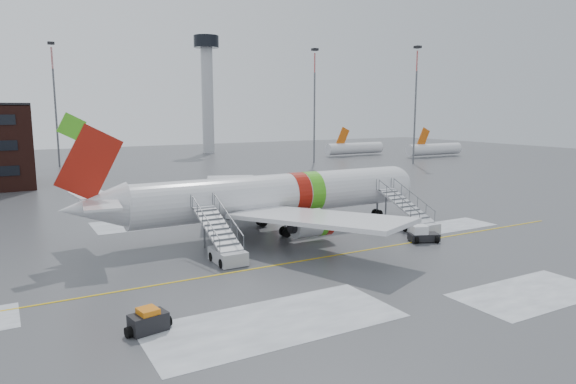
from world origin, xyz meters
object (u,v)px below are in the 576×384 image
pushback_tug (422,234)px  airliner (269,196)px  airstair_aft (224,247)px  baggage_tractor (148,322)px  airstair_fwd (415,220)px

pushback_tug → airliner: bearing=135.7°
airstair_aft → baggage_tractor: airstair_aft is taller
airliner → airstair_aft: bearing=-137.8°
airstair_aft → baggage_tractor: bearing=-129.8°
airliner → airstair_aft: size_ratio=4.55×
airstair_aft → baggage_tractor: size_ratio=3.05×
airstair_aft → pushback_tug: airstair_aft is taller
airstair_fwd → baggage_tractor: airstair_fwd is taller
airstair_aft → pushback_tug: bearing=-10.6°
airstair_aft → pushback_tug: size_ratio=2.71×
airstair_fwd → pushback_tug: (-2.17, -3.21, -0.43)m
airliner → pushback_tug: 14.23m
airstair_fwd → pushback_tug: size_ratio=2.71×
airstair_fwd → pushback_tug: 3.89m
airliner → airstair_fwd: 14.01m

